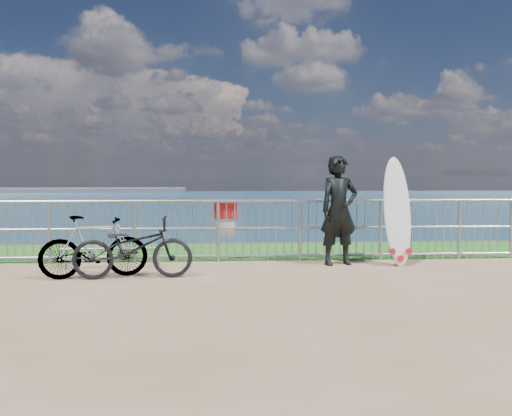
{
  "coord_description": "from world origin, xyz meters",
  "views": [
    {
      "loc": [
        -0.35,
        -7.42,
        1.6
      ],
      "look_at": [
        0.17,
        1.2,
        1.0
      ],
      "focal_mm": 35.0,
      "sensor_mm": 36.0,
      "label": 1
    }
  ],
  "objects": [
    {
      "name": "surfer",
      "position": [
        1.61,
        1.15,
        0.95
      ],
      "size": [
        0.79,
        0.61,
        1.91
      ],
      "primitive_type": "imported",
      "rotation": [
        0.0,
        0.0,
        0.24
      ],
      "color": "black",
      "rests_on": "ground"
    },
    {
      "name": "bike_rack",
      "position": [
        -2.27,
        1.0,
        0.3
      ],
      "size": [
        1.73,
        0.05,
        0.36
      ],
      "color": "#94979C",
      "rests_on": "ground"
    },
    {
      "name": "grass_strip",
      "position": [
        0.0,
        2.7,
        0.01
      ],
      "size": [
        120.0,
        120.0,
        0.0
      ],
      "primitive_type": "plane",
      "color": "#1F691C",
      "rests_on": "ground"
    },
    {
      "name": "railing",
      "position": [
        0.01,
        1.6,
        0.58
      ],
      "size": [
        10.06,
        0.1,
        1.13
      ],
      "color": "#94979C",
      "rests_on": "ground"
    },
    {
      "name": "surfboard",
      "position": [
        2.63,
        1.07,
        0.88
      ],
      "size": [
        0.55,
        0.5,
        1.9
      ],
      "color": "silver",
      "rests_on": "ground"
    },
    {
      "name": "seascape",
      "position": [
        -43.75,
        147.49,
        -4.03
      ],
      "size": [
        260.0,
        260.0,
        5.0
      ],
      "color": "brown",
      "rests_on": "ground"
    },
    {
      "name": "bicycle_near",
      "position": [
        -1.77,
        0.2,
        0.47
      ],
      "size": [
        1.83,
        0.75,
        0.94
      ],
      "primitive_type": "imported",
      "rotation": [
        0.0,
        0.0,
        1.64
      ],
      "color": "black",
      "rests_on": "ground"
    },
    {
      "name": "bicycle_far",
      "position": [
        -2.37,
        0.27,
        0.48
      ],
      "size": [
        1.67,
        0.81,
        0.96
      ],
      "primitive_type": "imported",
      "rotation": [
        0.0,
        0.0,
        1.8
      ],
      "color": "black",
      "rests_on": "ground"
    }
  ]
}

